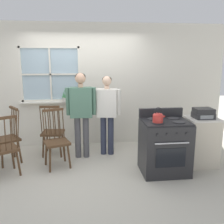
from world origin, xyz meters
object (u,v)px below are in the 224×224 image
object	(u,v)px
chair_center_cluster	(8,139)
stove	(164,146)
potted_plant	(65,98)
stereo	(203,113)
chair_near_stove	(4,149)
person_elderly_left	(81,107)
person_teen_center	(107,109)
side_counter	(200,142)
kettle	(158,117)
chair_near_wall	(53,133)
chair_by_window	(56,142)

from	to	relation	value
chair_center_cluster	stove	distance (m)	2.89
stove	potted_plant	xyz separation A→B (m)	(-1.77, 1.57, 0.63)
potted_plant	stereo	distance (m)	2.88
chair_near_stove	chair_center_cluster	bearing A→B (deg)	-111.19
stereo	person_elderly_left	bearing A→B (deg)	163.67
person_teen_center	side_counter	size ratio (longest dim) A/B	1.79
side_counter	kettle	bearing A→B (deg)	-159.22
chair_near_stove	potted_plant	world-z (taller)	potted_plant
kettle	stereo	world-z (taller)	kettle
kettle	stereo	bearing A→B (deg)	19.66
chair_near_stove	person_elderly_left	size ratio (longest dim) A/B	0.63
chair_center_cluster	kettle	bearing A→B (deg)	37.91
chair_center_cluster	stereo	size ratio (longest dim) A/B	3.11
chair_near_stove	kettle	bearing A→B (deg)	142.33
chair_near_wall	kettle	world-z (taller)	kettle
chair_center_cluster	chair_by_window	bearing A→B (deg)	38.93
chair_by_window	chair_near_wall	distance (m)	0.59
chair_center_cluster	chair_near_stove	bearing A→B (deg)	-24.09
chair_near_wall	side_counter	world-z (taller)	chair_near_wall
chair_center_cluster	stove	world-z (taller)	stove
person_elderly_left	chair_center_cluster	bearing A→B (deg)	-174.11
chair_center_cluster	potted_plant	world-z (taller)	potted_plant
person_elderly_left	stereo	size ratio (longest dim) A/B	4.95
chair_center_cluster	stereo	xyz separation A→B (m)	(3.55, -0.53, 0.52)
side_counter	chair_center_cluster	bearing A→B (deg)	171.79
person_teen_center	potted_plant	world-z (taller)	person_teen_center
chair_near_stove	kettle	xyz separation A→B (m)	(2.52, -0.30, 0.55)
chair_by_window	chair_center_cluster	xyz separation A→B (m)	(-0.92, 0.29, 0.00)
chair_near_stove	chair_by_window	bearing A→B (deg)	167.84
chair_by_window	chair_near_stove	size ratio (longest dim) A/B	1.00
chair_near_wall	stereo	distance (m)	2.93
person_elderly_left	stove	bearing A→B (deg)	-29.12
person_teen_center	stove	xyz separation A→B (m)	(0.90, -0.94, -0.49)
person_elderly_left	chair_near_stove	bearing A→B (deg)	-150.83
chair_near_wall	person_teen_center	world-z (taller)	person_teen_center
chair_by_window	kettle	size ratio (longest dim) A/B	4.29
person_teen_center	stereo	size ratio (longest dim) A/B	4.73
chair_by_window	potted_plant	xyz separation A→B (m)	(0.10, 1.12, 0.63)
person_elderly_left	person_teen_center	world-z (taller)	person_elderly_left
person_elderly_left	kettle	size ratio (longest dim) A/B	6.81
chair_by_window	stereo	distance (m)	2.69
person_teen_center	kettle	size ratio (longest dim) A/B	6.52
chair_near_stove	stereo	distance (m)	3.49
kettle	potted_plant	world-z (taller)	potted_plant
chair_near_stove	potted_plant	xyz separation A→B (m)	(0.93, 1.40, 0.63)
chair_near_wall	potted_plant	xyz separation A→B (m)	(0.23, 0.55, 0.63)
potted_plant	stereo	bearing A→B (deg)	-28.41
chair_near_wall	chair_center_cluster	size ratio (longest dim) A/B	1.00
person_teen_center	chair_by_window	bearing A→B (deg)	-142.94
chair_by_window	stove	size ratio (longest dim) A/B	0.98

